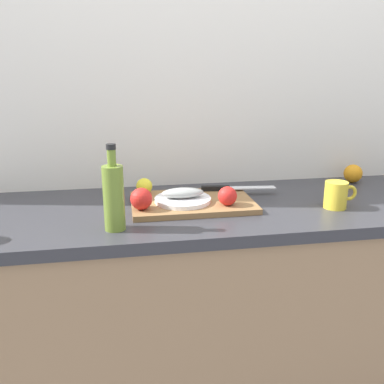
{
  "coord_description": "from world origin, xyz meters",
  "views": [
    {
      "loc": [
        -0.36,
        -1.41,
        1.38
      ],
      "look_at": [
        -0.12,
        0.01,
        0.95
      ],
      "focal_mm": 39.21,
      "sensor_mm": 36.0,
      "label": 1
    }
  ],
  "objects_px": {
    "cutting_board": "(192,203)",
    "coffee_mug_0": "(336,195)",
    "white_plate": "(183,200)",
    "olive_oil_bottle": "(114,196)",
    "chef_knife": "(229,188)",
    "fish_fillet": "(183,193)",
    "lemon_0": "(144,186)"
  },
  "relations": [
    {
      "from": "olive_oil_bottle",
      "to": "coffee_mug_0",
      "type": "relative_size",
      "value": 2.23
    },
    {
      "from": "fish_fillet",
      "to": "olive_oil_bottle",
      "type": "distance_m",
      "value": 0.3
    },
    {
      "from": "white_plate",
      "to": "lemon_0",
      "type": "xyz_separation_m",
      "value": [
        -0.13,
        0.12,
        0.02
      ]
    },
    {
      "from": "chef_knife",
      "to": "coffee_mug_0",
      "type": "bearing_deg",
      "value": -26.44
    },
    {
      "from": "fish_fillet",
      "to": "lemon_0",
      "type": "xyz_separation_m",
      "value": [
        -0.13,
        0.12,
        -0.0
      ]
    },
    {
      "from": "white_plate",
      "to": "chef_knife",
      "type": "bearing_deg",
      "value": 29.59
    },
    {
      "from": "white_plate",
      "to": "olive_oil_bottle",
      "type": "relative_size",
      "value": 0.75
    },
    {
      "from": "lemon_0",
      "to": "coffee_mug_0",
      "type": "xyz_separation_m",
      "value": [
        0.66,
        -0.22,
        -0.0
      ]
    },
    {
      "from": "fish_fillet",
      "to": "coffee_mug_0",
      "type": "distance_m",
      "value": 0.54
    },
    {
      "from": "olive_oil_bottle",
      "to": "chef_knife",
      "type": "bearing_deg",
      "value": 33.62
    },
    {
      "from": "white_plate",
      "to": "coffee_mug_0",
      "type": "xyz_separation_m",
      "value": [
        0.53,
        -0.1,
        0.02
      ]
    },
    {
      "from": "cutting_board",
      "to": "coffee_mug_0",
      "type": "relative_size",
      "value": 3.64
    },
    {
      "from": "olive_oil_bottle",
      "to": "coffee_mug_0",
      "type": "distance_m",
      "value": 0.78
    },
    {
      "from": "white_plate",
      "to": "chef_knife",
      "type": "distance_m",
      "value": 0.23
    },
    {
      "from": "fish_fillet",
      "to": "olive_oil_bottle",
      "type": "height_order",
      "value": "olive_oil_bottle"
    },
    {
      "from": "lemon_0",
      "to": "olive_oil_bottle",
      "type": "xyz_separation_m",
      "value": [
        -0.11,
        -0.3,
        0.06
      ]
    },
    {
      "from": "chef_knife",
      "to": "lemon_0",
      "type": "xyz_separation_m",
      "value": [
        -0.33,
        0.01,
        0.02
      ]
    },
    {
      "from": "white_plate",
      "to": "coffee_mug_0",
      "type": "bearing_deg",
      "value": -10.58
    },
    {
      "from": "coffee_mug_0",
      "to": "chef_knife",
      "type": "bearing_deg",
      "value": 147.58
    },
    {
      "from": "white_plate",
      "to": "fish_fillet",
      "type": "height_order",
      "value": "fish_fillet"
    },
    {
      "from": "cutting_board",
      "to": "lemon_0",
      "type": "distance_m",
      "value": 0.2
    },
    {
      "from": "fish_fillet",
      "to": "coffee_mug_0",
      "type": "relative_size",
      "value": 1.26
    },
    {
      "from": "cutting_board",
      "to": "fish_fillet",
      "type": "xyz_separation_m",
      "value": [
        -0.04,
        -0.01,
        0.04
      ]
    },
    {
      "from": "lemon_0",
      "to": "coffee_mug_0",
      "type": "bearing_deg",
      "value": -18.39
    },
    {
      "from": "cutting_board",
      "to": "white_plate",
      "type": "height_order",
      "value": "white_plate"
    },
    {
      "from": "white_plate",
      "to": "fish_fillet",
      "type": "xyz_separation_m",
      "value": [
        0.0,
        0.0,
        0.03
      ]
    },
    {
      "from": "cutting_board",
      "to": "chef_knife",
      "type": "height_order",
      "value": "chef_knife"
    },
    {
      "from": "chef_knife",
      "to": "olive_oil_bottle",
      "type": "bearing_deg",
      "value": -140.41
    },
    {
      "from": "fish_fillet",
      "to": "cutting_board",
      "type": "bearing_deg",
      "value": 22.39
    },
    {
      "from": "white_plate",
      "to": "coffee_mug_0",
      "type": "relative_size",
      "value": 1.68
    },
    {
      "from": "cutting_board",
      "to": "fish_fillet",
      "type": "relative_size",
      "value": 2.89
    },
    {
      "from": "cutting_board",
      "to": "coffee_mug_0",
      "type": "distance_m",
      "value": 0.51
    }
  ]
}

